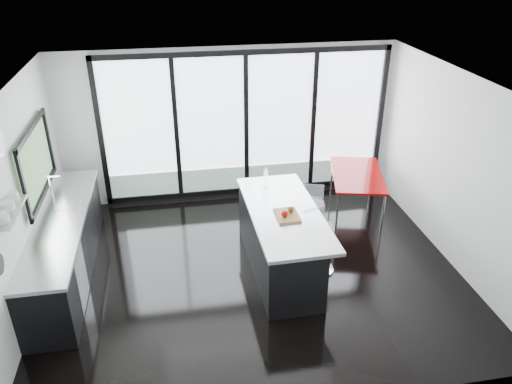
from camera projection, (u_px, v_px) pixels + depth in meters
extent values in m
cube|color=black|center=(253.00, 270.00, 7.44)|extent=(6.00, 5.00, 0.00)
cube|color=white|center=(252.00, 85.00, 6.15)|extent=(6.00, 5.00, 0.00)
cube|color=silver|center=(229.00, 125.00, 8.98)|extent=(6.00, 0.00, 2.80)
cube|color=white|center=(246.00, 125.00, 9.00)|extent=(5.00, 0.02, 2.50)
cube|color=gray|center=(247.00, 177.00, 9.44)|extent=(5.00, 0.02, 0.44)
cube|color=black|center=(176.00, 130.00, 8.78)|extent=(0.08, 0.04, 2.50)
cube|color=black|center=(246.00, 125.00, 8.97)|extent=(0.08, 0.04, 2.50)
cube|color=black|center=(313.00, 121.00, 9.16)|extent=(0.08, 0.04, 2.50)
cube|color=silver|center=(298.00, 306.00, 4.61)|extent=(6.00, 0.00, 2.80)
cube|color=silver|center=(20.00, 205.00, 6.33)|extent=(0.00, 5.00, 2.80)
cube|color=#4A7546|center=(35.00, 162.00, 7.03)|extent=(0.02, 1.60, 0.90)
cube|color=#AAADAF|center=(7.00, 213.00, 5.45)|extent=(0.25, 0.80, 0.03)
cube|color=silver|center=(455.00, 170.00, 7.26)|extent=(0.00, 5.00, 2.80)
cube|color=black|center=(65.00, 248.00, 7.18)|extent=(0.65, 3.20, 0.87)
cube|color=#AAADAF|center=(59.00, 221.00, 6.96)|extent=(0.69, 3.24, 0.05)
cube|color=#AAADAF|center=(65.00, 204.00, 7.40)|extent=(0.45, 0.48, 0.06)
cylinder|color=silver|center=(52.00, 190.00, 7.27)|extent=(0.02, 0.02, 0.44)
cube|color=#AAADAF|center=(81.00, 278.00, 6.58)|extent=(0.03, 0.60, 0.80)
cube|color=black|center=(278.00, 241.00, 7.31)|extent=(0.82, 2.30, 0.90)
cube|color=#AAADAF|center=(284.00, 213.00, 7.10)|extent=(1.03, 2.37, 0.05)
cube|color=#9D713C|center=(287.00, 215.00, 6.95)|extent=(0.32, 0.42, 0.03)
sphere|color=#980B05|center=(285.00, 214.00, 6.86)|extent=(0.10, 0.10, 0.09)
sphere|color=brown|center=(291.00, 209.00, 6.98)|extent=(0.09, 0.09, 0.09)
cylinder|color=silver|center=(266.00, 179.00, 7.68)|extent=(0.07, 0.07, 0.29)
cylinder|color=silver|center=(319.00, 248.00, 7.28)|extent=(0.60, 0.60, 0.75)
cylinder|color=silver|center=(310.00, 222.00, 7.98)|extent=(0.59, 0.59, 0.73)
cube|color=maroon|center=(355.00, 194.00, 8.76)|extent=(1.17, 1.63, 0.79)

